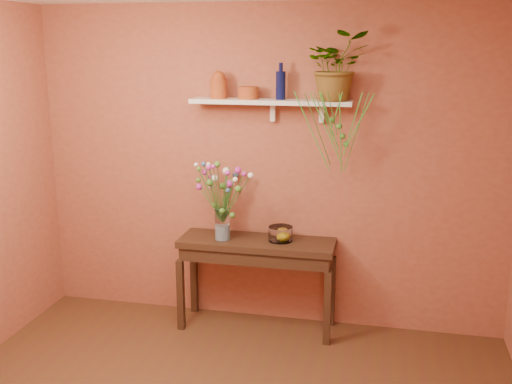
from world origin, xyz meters
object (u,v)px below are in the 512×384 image
(blue_bottle, at_px, (281,85))
(glass_bowl, at_px, (281,234))
(glass_vase, at_px, (222,226))
(terracotta_jug, at_px, (219,85))
(spider_plant, at_px, (337,66))
(sideboard, at_px, (257,253))
(bouquet, at_px, (222,185))

(blue_bottle, xyz_separation_m, glass_bowl, (0.03, -0.08, -1.21))
(glass_vase, relative_size, glass_bowl, 1.31)
(terracotta_jug, relative_size, spider_plant, 0.42)
(sideboard, height_order, terracotta_jug, terracotta_jug)
(terracotta_jug, bearing_deg, bouquet, -65.58)
(terracotta_jug, bearing_deg, blue_bottle, 2.19)
(terracotta_jug, height_order, blue_bottle, blue_bottle)
(glass_vase, bearing_deg, blue_bottle, 18.31)
(glass_vase, distance_m, glass_bowl, 0.49)
(bouquet, relative_size, glass_bowl, 2.67)
(sideboard, relative_size, glass_bowl, 6.43)
(spider_plant, relative_size, glass_vase, 2.01)
(blue_bottle, xyz_separation_m, spider_plant, (0.44, -0.01, 0.15))
(blue_bottle, height_order, glass_vase, blue_bottle)
(spider_plant, bearing_deg, sideboard, -171.49)
(blue_bottle, relative_size, bouquet, 0.54)
(blue_bottle, bearing_deg, glass_bowl, -73.22)
(spider_plant, bearing_deg, glass_vase, -171.23)
(spider_plant, distance_m, glass_bowl, 1.42)
(blue_bottle, distance_m, glass_bowl, 1.22)
(spider_plant, xyz_separation_m, glass_vase, (-0.89, -0.14, -1.31))
(glass_vase, relative_size, bouquet, 0.49)
(sideboard, relative_size, blue_bottle, 4.50)
(terracotta_jug, xyz_separation_m, glass_bowl, (0.53, -0.06, -1.20))
(sideboard, distance_m, spider_plant, 1.65)
(blue_bottle, height_order, bouquet, blue_bottle)
(glass_vase, bearing_deg, glass_bowl, 7.87)
(spider_plant, distance_m, bouquet, 1.31)
(blue_bottle, height_order, glass_bowl, blue_bottle)
(sideboard, relative_size, glass_vase, 4.92)
(sideboard, bearing_deg, spider_plant, 8.51)
(sideboard, relative_size, bouquet, 2.41)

